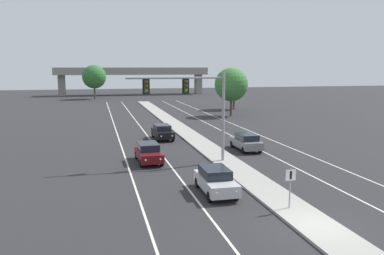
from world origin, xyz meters
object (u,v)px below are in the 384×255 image
Objects in this scene: overhead_signal_mast at (193,98)px; median_sign_post at (290,182)px; car_oncoming_black at (162,132)px; tree_far_left_a at (94,77)px; tree_far_right_c at (234,84)px; car_oncoming_silver at (216,180)px; tree_far_right_b at (231,85)px; car_receding_grey at (246,142)px; car_oncoming_darkred at (148,152)px.

median_sign_post is at bearing -77.60° from overhead_signal_mast.
median_sign_post is 23.50m from car_oncoming_black.
tree_far_left_a is at bearing 96.33° from overhead_signal_mast.
overhead_signal_mast is 42.92m from tree_far_right_c.
tree_far_left_a is (-7.76, 70.01, 0.10)m from overhead_signal_mast.
tree_far_right_b is at bearing 69.58° from car_oncoming_silver.
car_oncoming_black is (-3.20, 23.27, -0.77)m from median_sign_post.
median_sign_post is 0.49× the size of car_receding_grey.
median_sign_post is at bearing -102.70° from car_receding_grey.
car_oncoming_silver is 13.52m from car_receding_grey.
overhead_signal_mast is 32.59m from tree_far_right_b.
car_oncoming_darkred is at bearing -86.44° from tree_far_left_a.
tree_far_left_a is at bearing 95.35° from car_oncoming_silver.
tree_far_right_c is (14.77, 50.94, 3.05)m from median_sign_post.
tree_far_right_c is at bearing 66.17° from overhead_signal_mast.
car_oncoming_silver is (-0.48, -7.80, -4.52)m from overhead_signal_mast.
car_oncoming_silver is 0.99× the size of car_oncoming_black.
tree_far_right_c is at bearing 61.23° from car_oncoming_darkred.
tree_far_right_b is at bearing 52.06° from car_oncoming_black.
tree_far_right_c is (17.82, 47.05, 3.82)m from car_oncoming_silver.
tree_far_right_c reaches higher than median_sign_post.
tree_far_right_c is (25.10, -30.75, -0.81)m from tree_far_left_a.
car_receding_grey is 0.54× the size of tree_far_left_a.
car_oncoming_silver is 19.38m from car_oncoming_black.
overhead_signal_mast is 1.03× the size of tree_far_right_b.
car_oncoming_black is 59.04m from tree_far_left_a.
tree_far_left_a is 39.70m from tree_far_right_c.
car_oncoming_silver is 50.46m from tree_far_right_c.
car_receding_grey is 67.60m from tree_far_left_a.
overhead_signal_mast is at bearing 102.40° from median_sign_post.
car_oncoming_darkred is 68.97m from tree_far_left_a.
car_oncoming_silver is at bearing -84.65° from tree_far_left_a.
car_oncoming_black is 1.00× the size of car_receding_grey.
median_sign_post is 5.00m from car_oncoming_silver.
car_oncoming_black is at bearing 131.62° from car_receding_grey.
car_oncoming_silver is at bearing -71.76° from car_oncoming_darkred.
tree_far_right_b is (13.47, 29.67, -0.31)m from overhead_signal_mast.
tree_far_left_a is at bearing 93.56° from car_oncoming_darkred.
median_sign_post reaches higher than car_oncoming_silver.
overhead_signal_mast is 5.86m from car_oncoming_darkred.
car_receding_grey is at bearing 77.30° from median_sign_post.
median_sign_post is (2.57, -11.68, -3.75)m from overhead_signal_mast.
overhead_signal_mast reaches higher than median_sign_post.
overhead_signal_mast reaches higher than tree_far_right_c.
tree_far_right_b is at bearing 75.23° from median_sign_post.
car_oncoming_black is at bearing -83.04° from tree_far_left_a.
overhead_signal_mast is 1.76× the size of car_oncoming_black.
overhead_signal_mast is at bearing -20.88° from car_oncoming_darkred.
tree_far_right_b is at bearing 59.11° from car_oncoming_darkred.
tree_far_left_a is (-13.87, 66.00, 4.62)m from car_receding_grey.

